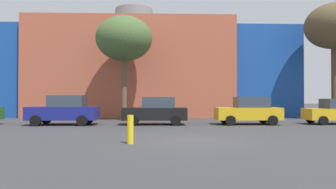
{
  "coord_description": "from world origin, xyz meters",
  "views": [
    {
      "loc": [
        -1.39,
        -13.1,
        1.68
      ],
      "look_at": [
        -0.73,
        6.89,
        1.95
      ],
      "focal_mm": 34.71,
      "sensor_mm": 36.0,
      "label": 1
    }
  ],
  "objects_px": {
    "parked_car_1": "(64,110)",
    "bare_tree_1": "(334,27)",
    "parked_car_2": "(156,111)",
    "parked_car_3": "(249,111)",
    "parked_car_4": "(336,112)",
    "bare_tree_0": "(124,39)",
    "bollard_yellow_0": "(130,129)"
  },
  "relations": [
    {
      "from": "parked_car_4",
      "to": "bollard_yellow_0",
      "type": "distance_m",
      "value": 15.71
    },
    {
      "from": "bollard_yellow_0",
      "to": "parked_car_4",
      "type": "bearing_deg",
      "value": 34.85
    },
    {
      "from": "parked_car_1",
      "to": "bare_tree_1",
      "type": "height_order",
      "value": "bare_tree_1"
    },
    {
      "from": "bollard_yellow_0",
      "to": "parked_car_3",
      "type": "bearing_deg",
      "value": 51.95
    },
    {
      "from": "bare_tree_0",
      "to": "bollard_yellow_0",
      "type": "distance_m",
      "value": 14.77
    },
    {
      "from": "parked_car_1",
      "to": "bare_tree_1",
      "type": "xyz_separation_m",
      "value": [
        20.52,
        4.92,
        6.65
      ]
    },
    {
      "from": "bare_tree_1",
      "to": "bollard_yellow_0",
      "type": "xyz_separation_m",
      "value": [
        -15.54,
        -13.9,
        -7.06
      ]
    },
    {
      "from": "bollard_yellow_0",
      "to": "bare_tree_1",
      "type": "bearing_deg",
      "value": 41.81
    },
    {
      "from": "parked_car_2",
      "to": "parked_car_4",
      "type": "height_order",
      "value": "parked_car_2"
    },
    {
      "from": "parked_car_2",
      "to": "bare_tree_1",
      "type": "bearing_deg",
      "value": -161.4
    },
    {
      "from": "parked_car_3",
      "to": "bare_tree_0",
      "type": "relative_size",
      "value": 0.51
    },
    {
      "from": "parked_car_1",
      "to": "parked_car_4",
      "type": "height_order",
      "value": "parked_car_1"
    },
    {
      "from": "bare_tree_1",
      "to": "bollard_yellow_0",
      "type": "relative_size",
      "value": 8.91
    },
    {
      "from": "bare_tree_0",
      "to": "bare_tree_1",
      "type": "relative_size",
      "value": 0.86
    },
    {
      "from": "parked_car_3",
      "to": "parked_car_4",
      "type": "distance_m",
      "value": 5.87
    },
    {
      "from": "parked_car_4",
      "to": "bare_tree_1",
      "type": "xyz_separation_m",
      "value": [
        2.65,
        4.92,
        6.75
      ]
    },
    {
      "from": "parked_car_2",
      "to": "bollard_yellow_0",
      "type": "height_order",
      "value": "parked_car_2"
    },
    {
      "from": "parked_car_4",
      "to": "bare_tree_1",
      "type": "bearing_deg",
      "value": -118.27
    },
    {
      "from": "bare_tree_0",
      "to": "bollard_yellow_0",
      "type": "bearing_deg",
      "value": -83.18
    },
    {
      "from": "parked_car_1",
      "to": "parked_car_4",
      "type": "relative_size",
      "value": 1.12
    },
    {
      "from": "parked_car_1",
      "to": "parked_car_2",
      "type": "height_order",
      "value": "parked_car_1"
    },
    {
      "from": "parked_car_2",
      "to": "parked_car_3",
      "type": "height_order",
      "value": "parked_car_3"
    },
    {
      "from": "bare_tree_1",
      "to": "parked_car_4",
      "type": "bearing_deg",
      "value": -118.27
    },
    {
      "from": "parked_car_4",
      "to": "bare_tree_1",
      "type": "height_order",
      "value": "bare_tree_1"
    },
    {
      "from": "bollard_yellow_0",
      "to": "parked_car_1",
      "type": "bearing_deg",
      "value": 119.04
    },
    {
      "from": "bare_tree_1",
      "to": "bollard_yellow_0",
      "type": "height_order",
      "value": "bare_tree_1"
    },
    {
      "from": "parked_car_2",
      "to": "parked_car_4",
      "type": "xyz_separation_m",
      "value": [
        11.99,
        -0.0,
        -0.05
      ]
    },
    {
      "from": "parked_car_1",
      "to": "bollard_yellow_0",
      "type": "bearing_deg",
      "value": 119.04
    },
    {
      "from": "bare_tree_0",
      "to": "parked_car_3",
      "type": "bearing_deg",
      "value": -27.45
    },
    {
      "from": "parked_car_2",
      "to": "parked_car_3",
      "type": "bearing_deg",
      "value": 180.0
    },
    {
      "from": "parked_car_3",
      "to": "bare_tree_1",
      "type": "relative_size",
      "value": 0.44
    },
    {
      "from": "parked_car_1",
      "to": "bollard_yellow_0",
      "type": "height_order",
      "value": "parked_car_1"
    }
  ]
}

